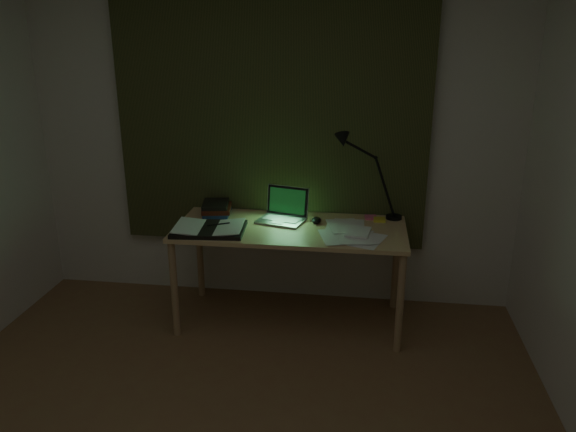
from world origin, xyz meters
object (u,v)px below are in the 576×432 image
(loose_papers, at_px, (351,232))
(laptop, at_px, (281,207))
(desk_lamp, at_px, (396,177))
(open_textbook, at_px, (209,228))
(desk, at_px, (290,275))
(book_stack, at_px, (217,208))

(loose_papers, bearing_deg, laptop, 161.90)
(desk_lamp, bearing_deg, open_textbook, -151.08)
(loose_papers, relative_size, desk_lamp, 0.58)
(laptop, height_order, open_textbook, laptop)
(desk, relative_size, laptop, 4.43)
(desk, bearing_deg, loose_papers, -8.96)
(laptop, relative_size, book_stack, 1.48)
(open_textbook, height_order, loose_papers, open_textbook)
(desk, height_order, loose_papers, loose_papers)
(open_textbook, bearing_deg, desk, 11.88)
(loose_papers, bearing_deg, desk_lamp, 49.07)
(desk, relative_size, book_stack, 6.57)
(book_stack, bearing_deg, laptop, -12.44)
(loose_papers, height_order, desk_lamp, desk_lamp)
(desk, distance_m, loose_papers, 0.54)
(open_textbook, distance_m, loose_papers, 0.92)
(desk, relative_size, desk_lamp, 2.57)
(open_textbook, bearing_deg, desk_lamp, 14.77)
(open_textbook, bearing_deg, loose_papers, 1.03)
(open_textbook, bearing_deg, laptop, 24.88)
(desk, relative_size, loose_papers, 4.41)
(book_stack, bearing_deg, desk, -19.73)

